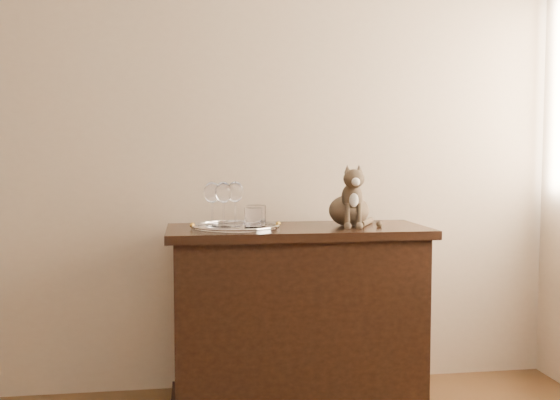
% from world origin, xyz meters
% --- Properties ---
extents(wall_back, '(4.00, 0.10, 2.70)m').
position_xyz_m(wall_back, '(0.00, 2.25, 1.35)').
color(wall_back, '#C3AC92').
rests_on(wall_back, ground).
extents(sideboard, '(1.20, 0.50, 0.85)m').
position_xyz_m(sideboard, '(0.60, 1.94, 0.42)').
color(sideboard, black).
rests_on(sideboard, ground).
extents(tray, '(0.40, 0.40, 0.01)m').
position_xyz_m(tray, '(0.31, 1.92, 0.85)').
color(tray, silver).
rests_on(tray, sideboard).
extents(wine_glass_a, '(0.08, 0.08, 0.20)m').
position_xyz_m(wine_glass_a, '(0.21, 1.97, 0.96)').
color(wine_glass_a, white).
rests_on(wine_glass_a, tray).
extents(wine_glass_b, '(0.08, 0.08, 0.20)m').
position_xyz_m(wine_glass_b, '(0.31, 1.98, 0.96)').
color(wine_glass_b, white).
rests_on(wine_glass_b, tray).
extents(wine_glass_d, '(0.08, 0.08, 0.20)m').
position_xyz_m(wine_glass_d, '(0.26, 1.93, 0.96)').
color(wine_glass_d, white).
rests_on(wine_glass_d, tray).
extents(tumbler_a, '(0.08, 0.08, 0.09)m').
position_xyz_m(tumbler_a, '(0.38, 1.85, 0.90)').
color(tumbler_a, white).
rests_on(tumbler_a, tray).
extents(tumbler_c, '(0.09, 0.09, 0.10)m').
position_xyz_m(tumbler_c, '(0.40, 1.91, 0.91)').
color(tumbler_c, silver).
rests_on(tumbler_c, tray).
extents(cat, '(0.30, 0.29, 0.29)m').
position_xyz_m(cat, '(0.85, 1.95, 1.00)').
color(cat, '#4A372C').
rests_on(cat, sideboard).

